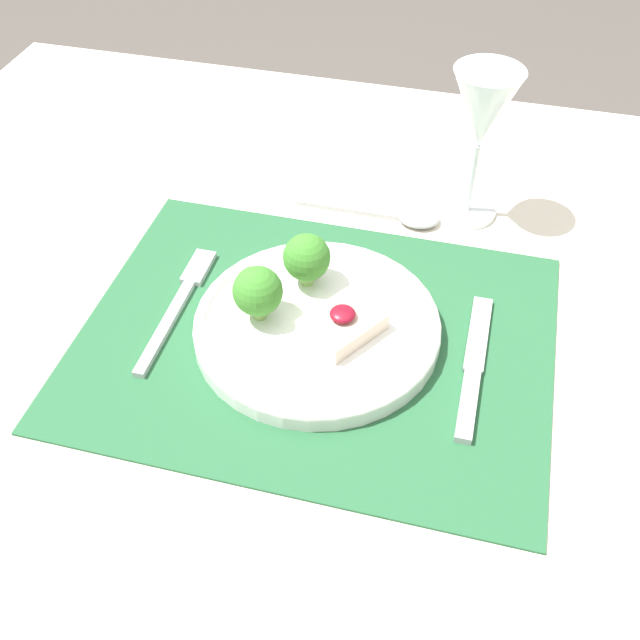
# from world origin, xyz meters

# --- Properties ---
(ground_plane) EXTENTS (8.00, 8.00, 0.00)m
(ground_plane) POSITION_xyz_m (0.00, 0.00, 0.00)
(ground_plane) COLOR #4C4742
(dining_table) EXTENTS (1.28, 1.11, 0.74)m
(dining_table) POSITION_xyz_m (0.00, 0.00, 0.65)
(dining_table) COLOR beige
(dining_table) RESTS_ON ground_plane
(placemat) EXTENTS (0.49, 0.38, 0.00)m
(placemat) POSITION_xyz_m (0.00, 0.00, 0.74)
(placemat) COLOR #235633
(placemat) RESTS_ON dining_table
(dinner_plate) EXTENTS (0.26, 0.26, 0.08)m
(dinner_plate) POSITION_xyz_m (-0.00, 0.01, 0.76)
(dinner_plate) COLOR white
(dinner_plate) RESTS_ON placemat
(fork) EXTENTS (0.02, 0.19, 0.01)m
(fork) POSITION_xyz_m (-0.16, 0.02, 0.75)
(fork) COLOR #B2B2B7
(fork) RESTS_ON placemat
(knife) EXTENTS (0.02, 0.19, 0.01)m
(knife) POSITION_xyz_m (0.16, -0.01, 0.75)
(knife) COLOR #B2B2B7
(knife) RESTS_ON placemat
(spoon) EXTENTS (0.18, 0.04, 0.01)m
(spoon) POSITION_xyz_m (0.05, 0.22, 0.75)
(spoon) COLOR #B2B2B7
(spoon) RESTS_ON dining_table
(wine_glass_near) EXTENTS (0.08, 0.08, 0.19)m
(wine_glass_near) POSITION_xyz_m (0.13, 0.26, 0.88)
(wine_glass_near) COLOR white
(wine_glass_near) RESTS_ON dining_table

